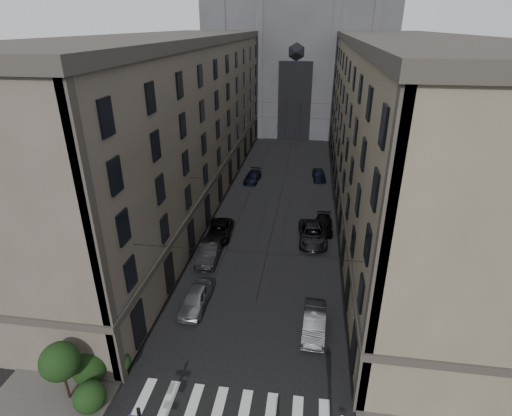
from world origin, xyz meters
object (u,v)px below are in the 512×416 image
at_px(gothic_tower, 300,36).
at_px(car_left_far, 252,177).
at_px(car_left_midnear, 209,252).
at_px(car_left_near, 195,299).
at_px(car_left_midfar, 219,230).
at_px(car_right_far, 319,175).
at_px(car_right_midnear, 313,234).
at_px(car_right_midfar, 324,225).
at_px(car_right_near, 314,324).

distance_m(gothic_tower, car_left_far, 38.13).
bearing_deg(car_left_midnear, car_left_near, -87.28).
bearing_deg(car_left_midfar, car_right_far, 56.43).
xyz_separation_m(car_right_midnear, car_right_far, (0.62, 17.76, -0.10)).
relative_size(car_right_midnear, car_right_midfar, 1.34).
bearing_deg(car_left_far, car_left_near, -85.91).
distance_m(car_left_near, car_right_near, 9.21).
relative_size(gothic_tower, car_left_near, 12.86).
distance_m(car_right_midnear, car_right_midfar, 2.83).
height_order(car_left_midnear, car_left_far, car_left_midnear).
bearing_deg(car_left_near, car_left_far, 90.42).
bearing_deg(gothic_tower, car_right_far, -81.35).
bearing_deg(car_right_midfar, car_left_near, -125.44).
xyz_separation_m(car_left_midfar, car_right_midnear, (9.46, 0.35, 0.12)).
bearing_deg(gothic_tower, car_left_far, -97.22).
bearing_deg(car_left_midnear, car_right_midfar, 32.42).
distance_m(car_left_far, car_right_far, 9.33).
relative_size(car_left_far, car_right_midnear, 0.76).
bearing_deg(car_right_near, car_right_midnear, 93.80).
bearing_deg(car_right_far, car_left_near, -113.03).
xyz_separation_m(car_left_near, car_right_midfar, (9.93, 14.23, -0.13)).
bearing_deg(car_right_midfar, car_left_far, 125.51).
height_order(gothic_tower, car_right_far, gothic_tower).
relative_size(car_right_midnear, car_right_far, 1.39).
bearing_deg(car_left_near, car_left_midfar, 94.49).
height_order(car_left_near, car_left_far, car_left_near).
bearing_deg(car_right_near, gothic_tower, 96.49).
xyz_separation_m(car_left_midfar, car_right_near, (9.80, -12.75, 0.03)).
bearing_deg(car_right_midfar, car_left_midnear, -145.37).
height_order(car_right_near, car_right_midnear, car_right_midnear).
xyz_separation_m(car_left_midfar, car_right_midfar, (10.63, 2.93, -0.06)).
bearing_deg(car_right_midfar, car_right_midnear, -114.92).
xyz_separation_m(car_left_far, car_right_midfar, (9.68, -13.30, -0.02)).
bearing_deg(car_right_far, car_left_far, -173.68).
bearing_deg(car_left_midfar, car_right_midfar, 10.93).
distance_m(car_right_midnear, car_right_far, 17.77).
bearing_deg(car_right_far, car_right_midfar, -93.28).
bearing_deg(car_left_far, car_right_midnear, -57.19).
bearing_deg(car_left_midfar, car_left_midnear, -93.80).
bearing_deg(car_right_far, car_left_midnear, -119.24).
bearing_deg(car_left_midfar, car_right_midnear, -2.34).
relative_size(car_right_near, car_right_midnear, 0.76).
distance_m(car_left_midfar, car_right_midnear, 9.47).
relative_size(car_left_midnear, car_left_midfar, 0.99).
height_order(car_left_midnear, car_right_far, car_left_midnear).
height_order(car_left_midfar, car_left_far, car_left_midfar).
relative_size(car_right_near, car_right_far, 1.05).
distance_m(car_left_near, car_right_midnear, 14.58).
relative_size(car_left_near, car_left_midnear, 0.90).
bearing_deg(car_left_far, car_left_midfar, -88.74).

